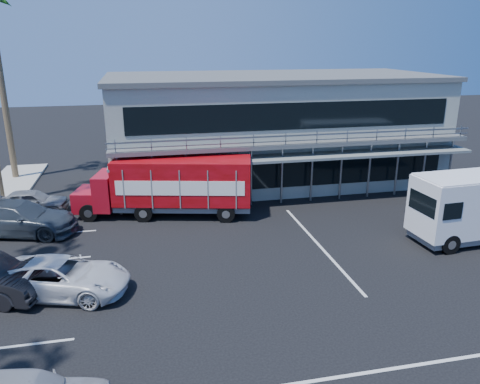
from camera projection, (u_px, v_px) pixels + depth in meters
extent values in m
plane|color=black|center=(300.00, 278.00, 19.54)|extent=(120.00, 120.00, 0.00)
cube|color=#97998D|center=(272.00, 130.00, 33.02)|extent=(22.00, 10.00, 7.00)
cube|color=#515454|center=(273.00, 77.00, 31.90)|extent=(22.40, 10.40, 0.30)
cube|color=#515454|center=(298.00, 144.00, 27.79)|extent=(22.00, 1.20, 0.25)
cube|color=gray|center=(301.00, 138.00, 27.12)|extent=(22.00, 0.08, 0.90)
cube|color=slate|center=(299.00, 157.00, 27.72)|extent=(22.00, 1.80, 0.15)
cube|color=black|center=(294.00, 174.00, 28.94)|extent=(20.00, 0.06, 1.60)
cube|color=black|center=(296.00, 116.00, 27.83)|extent=(20.00, 0.06, 1.60)
cylinder|color=brown|center=(3.00, 94.00, 31.86)|extent=(0.44, 0.44, 12.00)
cube|color=#A60D19|center=(89.00, 199.00, 26.44)|extent=(1.77, 2.36, 1.13)
cube|color=#A60D19|center=(106.00, 190.00, 26.26)|extent=(1.45, 2.51, 1.98)
cube|color=black|center=(105.00, 181.00, 26.09)|extent=(0.50, 1.96, 0.66)
cube|color=#B60B18|center=(183.00, 180.00, 26.01)|extent=(7.87, 4.01, 2.45)
cube|color=slate|center=(184.00, 205.00, 26.45)|extent=(7.79, 3.67, 0.28)
cube|color=white|center=(180.00, 188.00, 24.91)|extent=(6.75, 1.61, 0.80)
cube|color=white|center=(185.00, 176.00, 27.16)|extent=(6.75, 1.61, 0.80)
cylinder|color=black|center=(89.00, 213.00, 25.59)|extent=(1.02, 0.50, 0.98)
cylinder|color=black|center=(100.00, 201.00, 27.56)|extent=(1.02, 0.50, 0.98)
cylinder|color=black|center=(143.00, 213.00, 25.54)|extent=(1.02, 0.50, 0.98)
cylinder|color=black|center=(151.00, 201.00, 27.51)|extent=(1.02, 0.50, 0.98)
cylinder|color=black|center=(226.00, 214.00, 25.47)|extent=(1.02, 0.50, 0.98)
cylinder|color=black|center=(228.00, 201.00, 27.44)|extent=(1.02, 0.50, 0.98)
cube|color=slate|center=(478.00, 232.00, 23.30)|extent=(6.76, 2.52, 0.35)
cube|color=black|center=(423.00, 203.00, 21.86)|extent=(0.17, 1.95, 0.94)
cube|color=#290A62|center=(479.00, 190.00, 24.07)|extent=(3.56, 0.24, 1.48)
cylinder|color=black|center=(450.00, 244.00, 21.69)|extent=(0.96, 0.33, 0.95)
cylinder|color=black|center=(422.00, 228.00, 23.61)|extent=(0.96, 0.33, 0.95)
imported|color=silver|center=(62.00, 277.00, 18.15)|extent=(5.69, 3.81, 1.45)
imported|color=#323B43|center=(18.00, 218.00, 23.83)|extent=(6.28, 3.82, 1.70)
imported|color=gray|center=(32.00, 201.00, 26.85)|extent=(4.11, 1.88, 1.37)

